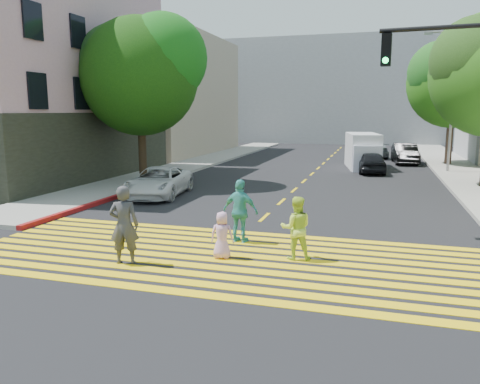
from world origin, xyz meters
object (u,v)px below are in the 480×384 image
at_px(pedestrian_man, 124,225).
at_px(dark_car_near, 371,162).
at_px(tree_right_far, 455,78).
at_px(dark_car_parked, 405,154).
at_px(white_van, 363,152).
at_px(pedestrian_woman, 296,228).
at_px(pedestrian_extra, 240,211).
at_px(tree_left, 141,70).
at_px(white_sedan, 159,182).
at_px(pedestrian_child, 222,235).
at_px(silver_car, 375,150).

distance_m(pedestrian_man, dark_car_near, 20.13).
relative_size(tree_right_far, pedestrian_man, 4.51).
distance_m(dark_car_parked, white_van, 4.69).
bearing_deg(pedestrian_woman, pedestrian_extra, -45.83).
xyz_separation_m(tree_left, dark_car_parked, (13.28, 13.62, -4.97)).
bearing_deg(pedestrian_man, white_van, -119.46).
bearing_deg(white_sedan, pedestrian_child, -61.90).
relative_size(pedestrian_woman, dark_car_parked, 0.37).
bearing_deg(pedestrian_child, dark_car_parked, -109.68).
height_order(tree_right_far, pedestrian_man, tree_right_far).
bearing_deg(pedestrian_extra, pedestrian_man, 59.34).
distance_m(pedestrian_extra, white_van, 19.18).
xyz_separation_m(dark_car_parked, white_van, (-2.78, -3.76, 0.35)).
bearing_deg(silver_car, pedestrian_man, 71.84).
distance_m(tree_right_far, pedestrian_woman, 24.79).
bearing_deg(dark_car_parked, pedestrian_woman, -103.39).
bearing_deg(pedestrian_extra, dark_car_near, -91.84).
bearing_deg(dark_car_near, dark_car_parked, -117.26).
height_order(dark_car_near, dark_car_parked, dark_car_parked).
bearing_deg(dark_car_near, tree_right_far, -139.36).
relative_size(tree_left, pedestrian_man, 4.37).
height_order(white_sedan, silver_car, silver_car).
bearing_deg(pedestrian_child, pedestrian_extra, -97.95).
relative_size(pedestrian_woman, white_van, 0.32).
relative_size(tree_left, white_van, 1.69).
relative_size(tree_left, white_sedan, 1.85).
height_order(pedestrian_extra, dark_car_near, pedestrian_extra).
distance_m(pedestrian_extra, silver_car, 26.90).
distance_m(pedestrian_child, dark_car_near, 18.62).
bearing_deg(pedestrian_extra, white_sedan, -38.55).
relative_size(dark_car_near, white_van, 0.77).
bearing_deg(pedestrian_child, pedestrian_woman, -172.37).
height_order(white_sedan, dark_car_parked, dark_car_parked).
bearing_deg(silver_car, tree_left, 49.99).
relative_size(pedestrian_child, silver_car, 0.27).
bearing_deg(tree_right_far, pedestrian_man, -112.73).
height_order(tree_left, silver_car, tree_left).
bearing_deg(pedestrian_extra, pedestrian_woman, 157.60).
height_order(pedestrian_man, pedestrian_extra, pedestrian_man).
bearing_deg(silver_car, pedestrian_child, 75.68).
relative_size(tree_left, dark_car_parked, 1.94).
bearing_deg(white_van, tree_left, -146.40).
bearing_deg(white_sedan, dark_car_near, 43.00).
height_order(white_sedan, dark_car_near, dark_car_near).
height_order(pedestrian_woman, dark_car_parked, pedestrian_woman).
bearing_deg(dark_car_near, pedestrian_extra, 72.14).
relative_size(pedestrian_extra, dark_car_near, 0.47).
xyz_separation_m(dark_car_near, white_van, (-0.57, 2.21, 0.41)).
bearing_deg(dark_car_parked, tree_left, -138.89).
relative_size(tree_left, pedestrian_woman, 5.27).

